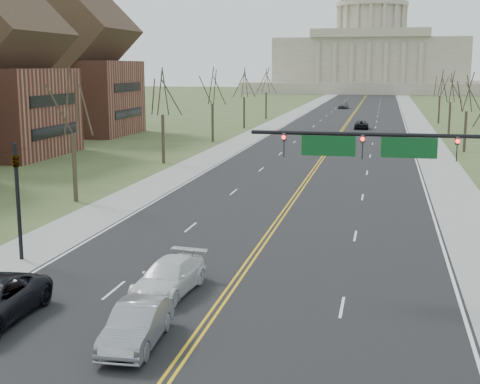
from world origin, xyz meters
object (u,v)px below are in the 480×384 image
at_px(signal_left, 17,188).
at_px(car_sb_inner_second, 169,277).
at_px(car_sb_inner_lead, 137,325).
at_px(car_far_nb, 361,125).
at_px(car_far_sb, 343,105).
at_px(signal_mast, 407,159).

distance_m(signal_left, car_sb_inner_second, 10.06).
bearing_deg(car_sb_inner_lead, car_far_nb, 83.83).
xyz_separation_m(signal_left, car_far_sb, (8.34, 128.62, -2.89)).
bearing_deg(signal_mast, car_far_nb, 93.41).
height_order(signal_mast, car_far_sb, signal_mast).
xyz_separation_m(car_sb_inner_lead, car_far_nb, (4.71, 86.20, -0.08)).
relative_size(signal_left, car_far_sb, 1.26).
bearing_deg(car_far_nb, car_far_sb, -85.18).
bearing_deg(car_far_sb, car_far_nb, -77.29).
bearing_deg(signal_left, car_far_nb, 79.50).
distance_m(signal_mast, car_far_sb, 129.15).
bearing_deg(car_sb_inner_second, car_sb_inner_lead, -77.98).
xyz_separation_m(signal_mast, signal_left, (-18.95, 0.00, -2.05)).
height_order(car_sb_inner_second, car_far_sb, car_far_sb).
bearing_deg(signal_left, signal_mast, -0.00).
bearing_deg(car_far_sb, car_sb_inner_second, -83.67).
distance_m(signal_mast, car_sb_inner_second, 11.62).
bearing_deg(car_sb_inner_second, car_far_nb, 91.88).
bearing_deg(car_sb_inner_lead, signal_left, 134.45).
bearing_deg(car_far_nb, car_sb_inner_lead, 85.02).
xyz_separation_m(signal_mast, car_sb_inner_lead, (-9.32, -8.82, -5.01)).
bearing_deg(signal_left, car_sb_inner_second, -20.24).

